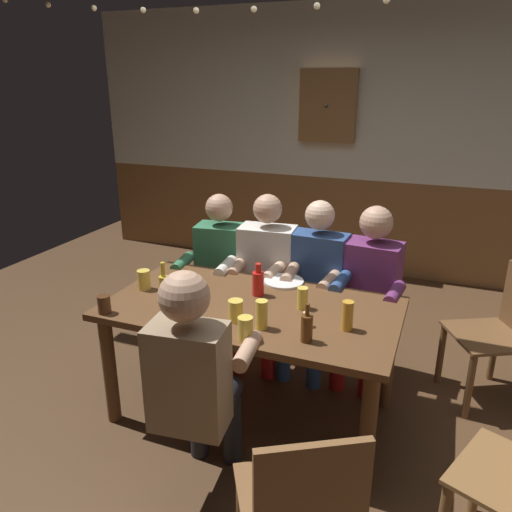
{
  "coord_description": "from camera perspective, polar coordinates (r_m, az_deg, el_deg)",
  "views": [
    {
      "loc": [
        0.98,
        -2.43,
        1.97
      ],
      "look_at": [
        0.0,
        0.05,
        1.02
      ],
      "focal_mm": 34.86,
      "sensor_mm": 36.0,
      "label": 1
    }
  ],
  "objects": [
    {
      "name": "person_0",
      "position": [
        3.71,
        -4.41,
        -1.2
      ],
      "size": [
        0.52,
        0.57,
        1.19
      ],
      "rotation": [
        0.0,
        0.0,
        3.29
      ],
      "color": "#33724C",
      "rests_on": "ground_plane"
    },
    {
      "name": "bottle_2",
      "position": [
        2.49,
        5.85,
        -8.14
      ],
      "size": [
        0.06,
        0.06,
        0.2
      ],
      "color": "#593314",
      "rests_on": "dining_table"
    },
    {
      "name": "pint_glass_1",
      "position": [
        2.49,
        -1.23,
        -8.36
      ],
      "size": [
        0.08,
        0.08,
        0.13
      ],
      "primitive_type": "cylinder",
      "color": "#E5C64C",
      "rests_on": "dining_table"
    },
    {
      "name": "person_4",
      "position": [
        2.38,
        -7.06,
        -13.46
      ],
      "size": [
        0.52,
        0.54,
        1.22
      ],
      "rotation": [
        0.0,
        0.0,
        0.12
      ],
      "color": "#997F60",
      "rests_on": "ground_plane"
    },
    {
      "name": "pint_glass_3",
      "position": [
        3.16,
        -12.74,
        -2.68
      ],
      "size": [
        0.08,
        0.08,
        0.12
      ],
      "primitive_type": "cylinder",
      "color": "#E5C64C",
      "rests_on": "dining_table"
    },
    {
      "name": "chair_empty_far_end",
      "position": [
        3.51,
        26.3,
        -7.78
      ],
      "size": [
        0.59,
        0.59,
        0.88
      ],
      "rotation": [
        0.0,
        0.0,
        -4.23
      ],
      "color": "brown",
      "rests_on": "ground_plane"
    },
    {
      "name": "table_candle",
      "position": [
        2.65,
        5.79,
        -7.22
      ],
      "size": [
        0.04,
        0.04,
        0.08
      ],
      "primitive_type": "cylinder",
      "color": "#F9E08C",
      "rests_on": "dining_table"
    },
    {
      "name": "pint_glass_0",
      "position": [
        2.63,
        10.45,
        -6.75
      ],
      "size": [
        0.06,
        0.06,
        0.16
      ],
      "primitive_type": "cylinder",
      "color": "gold",
      "rests_on": "dining_table"
    },
    {
      "name": "pint_glass_2",
      "position": [
        2.6,
        0.64,
        -6.73
      ],
      "size": [
        0.06,
        0.06,
        0.16
      ],
      "primitive_type": "cylinder",
      "color": "#E5C64C",
      "rests_on": "dining_table"
    },
    {
      "name": "person_3",
      "position": [
        3.4,
        12.78,
        -3.41
      ],
      "size": [
        0.53,
        0.56,
        1.2
      ],
      "rotation": [
        0.0,
        0.0,
        3.04
      ],
      "color": "#6B2D66",
      "rests_on": "ground_plane"
    },
    {
      "name": "pint_glass_5",
      "position": [
        2.69,
        -2.35,
        -6.28
      ],
      "size": [
        0.08,
        0.08,
        0.12
      ],
      "primitive_type": "cylinder",
      "color": "#E5C64C",
      "rests_on": "dining_table"
    },
    {
      "name": "person_2",
      "position": [
        3.46,
        6.65,
        -2.72
      ],
      "size": [
        0.55,
        0.51,
        1.21
      ],
      "rotation": [
        0.0,
        0.0,
        3.09
      ],
      "color": "#2D4C84",
      "rests_on": "ground_plane"
    },
    {
      "name": "pint_glass_6",
      "position": [
        2.84,
        5.35,
        -4.83
      ],
      "size": [
        0.06,
        0.06,
        0.13
      ],
      "primitive_type": "cylinder",
      "color": "#E5C64C",
      "rests_on": "dining_table"
    },
    {
      "name": "ground_plane",
      "position": [
        3.28,
        -0.36,
        -17.3
      ],
      "size": [
        6.99,
        6.99,
        0.0
      ],
      "primitive_type": "plane",
      "color": "#4C331E"
    },
    {
      "name": "back_wall_upper",
      "position": [
        5.25,
        11.39,
        17.86
      ],
      "size": [
        5.82,
        0.12,
        1.69
      ],
      "primitive_type": "cube",
      "color": "beige"
    },
    {
      "name": "wall_dart_cabinet",
      "position": [
        5.18,
        8.26,
        16.69
      ],
      "size": [
        0.56,
        0.15,
        0.7
      ],
      "color": "brown"
    },
    {
      "name": "person_1",
      "position": [
        3.56,
        0.97,
        -1.78
      ],
      "size": [
        0.56,
        0.56,
        1.22
      ],
      "rotation": [
        0.0,
        0.0,
        3.23
      ],
      "color": "silver",
      "rests_on": "ground_plane"
    },
    {
      "name": "dining_table",
      "position": [
        2.93,
        -0.45,
        -7.48
      ],
      "size": [
        1.67,
        0.92,
        0.74
      ],
      "color": "brown",
      "rests_on": "ground_plane"
    },
    {
      "name": "pint_glass_4",
      "position": [
        2.9,
        -17.03,
        -5.32
      ],
      "size": [
        0.07,
        0.07,
        0.1
      ],
      "primitive_type": "cylinder",
      "color": "#4C2D19",
      "rests_on": "dining_table"
    },
    {
      "name": "bottle_0",
      "position": [
        2.85,
        -10.48,
        -3.97
      ],
      "size": [
        0.05,
        0.05,
        0.28
      ],
      "color": "gold",
      "rests_on": "dining_table"
    },
    {
      "name": "back_wall_wainscot",
      "position": [
        5.45,
        10.45,
        3.64
      ],
      "size": [
        5.82,
        0.12,
        1.0
      ],
      "primitive_type": "cube",
      "color": "brown",
      "rests_on": "ground_plane"
    },
    {
      "name": "bottle_1",
      "position": [
        2.99,
        0.25,
        -3.06
      ],
      "size": [
        0.07,
        0.07,
        0.2
      ],
      "color": "red",
      "rests_on": "dining_table"
    },
    {
      "name": "chair_empty_near_right",
      "position": [
        2.05,
        5.26,
        -27.25
      ],
      "size": [
        0.6,
        0.6,
        0.88
      ],
      "rotation": [
        0.0,
        0.0,
        0.53
      ],
      "color": "brown",
      "rests_on": "ground_plane"
    },
    {
      "name": "plate_0",
      "position": [
        3.2,
        3.19,
        -2.92
      ],
      "size": [
        0.26,
        0.26,
        0.01
      ],
      "primitive_type": "cylinder",
      "color": "white",
      "rests_on": "dining_table"
    }
  ]
}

